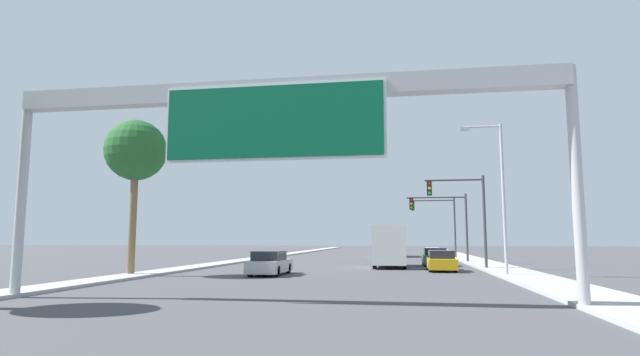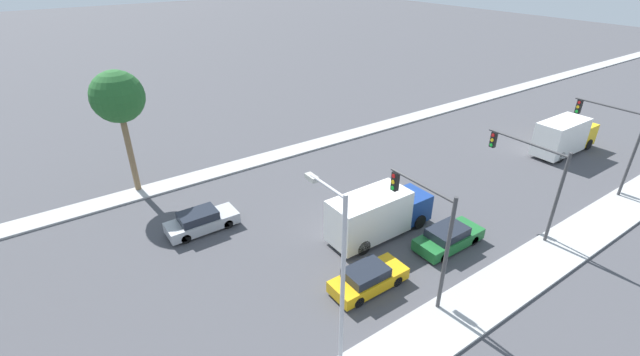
# 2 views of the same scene
# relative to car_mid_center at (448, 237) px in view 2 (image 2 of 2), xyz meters

# --- Properties ---
(median_strip_left) EXTENTS (2.00, 120.00, 0.15)m
(median_strip_left) POSITION_rel_car_mid_center_xyz_m (-17.75, 17.42, -0.60)
(median_strip_left) COLOR #A9A9A9
(median_strip_left) RESTS_ON ground
(car_mid_center) EXTENTS (1.88, 4.65, 1.43)m
(car_mid_center) POSITION_rel_car_mid_center_xyz_m (0.00, 0.00, 0.00)
(car_mid_center) COLOR #1E662D
(car_mid_center) RESTS_ON ground
(car_far_right) EXTENTS (1.82, 4.64, 1.44)m
(car_far_right) POSITION_rel_car_mid_center_xyz_m (-10.50, -11.91, 0.00)
(car_far_right) COLOR #A5A8AD
(car_far_right) RESTS_ON ground
(car_far_center) EXTENTS (1.80, 4.41, 1.39)m
(car_far_center) POSITION_rel_car_mid_center_xyz_m (-0.00, -6.54, -0.02)
(car_far_center) COLOR gold
(car_far_center) RESTS_ON ground
(truck_box_primary) EXTENTS (2.35, 7.26, 3.25)m
(truck_box_primary) POSITION_rel_car_mid_center_xyz_m (-3.50, 19.59, 0.97)
(truck_box_primary) COLOR yellow
(truck_box_primary) RESTS_ON ground
(truck_box_secondary) EXTENTS (2.40, 7.31, 3.11)m
(truck_box_secondary) POSITION_rel_car_mid_center_xyz_m (-3.50, -2.84, 0.91)
(truck_box_secondary) COLOR navy
(truck_box_secondary) RESTS_ON ground
(traffic_light_near_intersection) EXTENTS (4.22, 0.32, 6.69)m
(traffic_light_near_intersection) POSITION_rel_car_mid_center_xyz_m (1.98, -4.58, 3.79)
(traffic_light_near_intersection) COLOR #3D3D3F
(traffic_light_near_intersection) RESTS_ON ground
(traffic_light_mid_block) EXTENTS (5.42, 0.32, 6.24)m
(traffic_light_mid_block) POSITION_rel_car_mid_center_xyz_m (1.50, 5.42, 3.60)
(traffic_light_mid_block) COLOR #3D3D3F
(traffic_light_mid_block) RESTS_ON ground
(traffic_light_far_intersection) EXTENTS (5.01, 0.32, 6.70)m
(traffic_light_far_intersection) POSITION_rel_car_mid_center_xyz_m (1.71, 15.42, 3.86)
(traffic_light_far_intersection) COLOR #3D3D3F
(traffic_light_far_intersection) RESTS_ON ground
(palm_tree_background) EXTENTS (3.66, 3.66, 9.31)m
(palm_tree_background) POSITION_rel_car_mid_center_xyz_m (-18.36, -14.00, 6.70)
(palm_tree_background) COLOR brown
(palm_tree_background) RESTS_ON ground
(street_lamp_right) EXTENTS (2.48, 0.28, 9.00)m
(street_lamp_right) POSITION_rel_car_mid_center_xyz_m (3.06, -10.99, 4.59)
(street_lamp_right) COLOR #B2B2B7
(street_lamp_right) RESTS_ON ground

